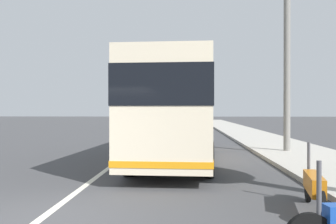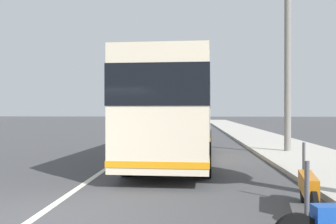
{
  "view_description": "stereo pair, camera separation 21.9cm",
  "coord_description": "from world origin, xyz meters",
  "px_view_note": "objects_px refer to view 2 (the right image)",
  "views": [
    {
      "loc": [
        -6.37,
        -2.5,
        1.88
      ],
      "look_at": [
        9.57,
        -1.77,
        1.81
      ],
      "focal_mm": 40.86,
      "sensor_mm": 36.0,
      "label": 1
    },
    {
      "loc": [
        -6.36,
        -2.72,
        1.88
      ],
      "look_at": [
        9.57,
        -1.77,
        1.81
      ],
      "focal_mm": 40.86,
      "sensor_mm": 36.0,
      "label": 2
    }
  ],
  "objects_px": {
    "coach_bus": "(177,107)",
    "car_behind_bus": "(188,126)",
    "motorcycle_far_end": "(308,188)",
    "car_far_distant": "(141,122)",
    "car_ahead_same_lane": "(161,118)",
    "utility_pole": "(288,50)"
  },
  "relations": [
    {
      "from": "coach_bus",
      "to": "motorcycle_far_end",
      "type": "bearing_deg",
      "value": -156.03
    },
    {
      "from": "car_behind_bus",
      "to": "car_ahead_same_lane",
      "type": "xyz_separation_m",
      "value": [
        32.26,
        4.44,
        0.02
      ]
    },
    {
      "from": "car_behind_bus",
      "to": "coach_bus",
      "type": "bearing_deg",
      "value": 179.09
    },
    {
      "from": "motorcycle_far_end",
      "to": "car_ahead_same_lane",
      "type": "bearing_deg",
      "value": 17.72
    },
    {
      "from": "coach_bus",
      "to": "car_behind_bus",
      "type": "xyz_separation_m",
      "value": [
        13.67,
        -0.29,
        -1.28
      ]
    },
    {
      "from": "coach_bus",
      "to": "car_ahead_same_lane",
      "type": "xyz_separation_m",
      "value": [
        45.93,
        4.14,
        -1.27
      ]
    },
    {
      "from": "motorcycle_far_end",
      "to": "utility_pole",
      "type": "distance_m",
      "value": 10.58
    },
    {
      "from": "coach_bus",
      "to": "car_behind_bus",
      "type": "relative_size",
      "value": 2.43
    },
    {
      "from": "car_behind_bus",
      "to": "utility_pole",
      "type": "xyz_separation_m",
      "value": [
        -11.08,
        -4.4,
        3.78
      ]
    },
    {
      "from": "motorcycle_far_end",
      "to": "car_far_distant",
      "type": "xyz_separation_m",
      "value": [
        33.2,
        7.45,
        0.21
      ]
    },
    {
      "from": "car_behind_bus",
      "to": "car_far_distant",
      "type": "bearing_deg",
      "value": 22.32
    },
    {
      "from": "motorcycle_far_end",
      "to": "car_far_distant",
      "type": "bearing_deg",
      "value": 23.02
    },
    {
      "from": "coach_bus",
      "to": "car_far_distant",
      "type": "bearing_deg",
      "value": 13.36
    },
    {
      "from": "coach_bus",
      "to": "car_far_distant",
      "type": "relative_size",
      "value": 2.31
    },
    {
      "from": "car_ahead_same_lane",
      "to": "car_far_distant",
      "type": "bearing_deg",
      "value": -1.82
    },
    {
      "from": "coach_bus",
      "to": "utility_pole",
      "type": "xyz_separation_m",
      "value": [
        2.58,
        -4.69,
        2.49
      ]
    },
    {
      "from": "coach_bus",
      "to": "utility_pole",
      "type": "height_order",
      "value": "utility_pole"
    },
    {
      "from": "motorcycle_far_end",
      "to": "car_far_distant",
      "type": "height_order",
      "value": "car_far_distant"
    },
    {
      "from": "coach_bus",
      "to": "car_far_distant",
      "type": "xyz_separation_m",
      "value": [
        26.2,
        4.77,
        -1.33
      ]
    },
    {
      "from": "car_far_distant",
      "to": "utility_pole",
      "type": "relative_size",
      "value": 0.51
    },
    {
      "from": "car_behind_bus",
      "to": "utility_pole",
      "type": "height_order",
      "value": "utility_pole"
    },
    {
      "from": "coach_bus",
      "to": "car_far_distant",
      "type": "distance_m",
      "value": 26.67
    }
  ]
}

